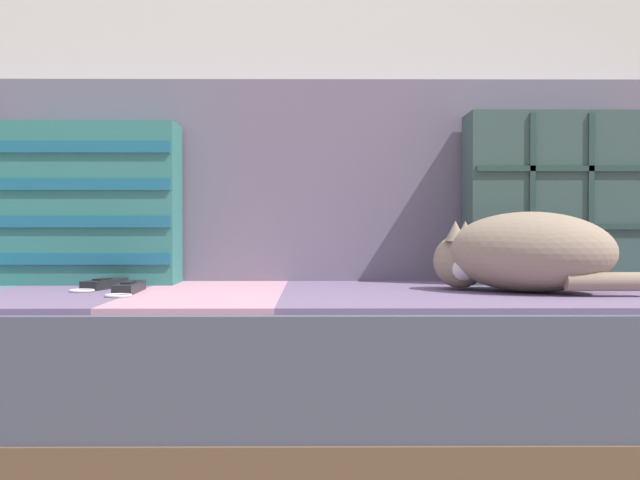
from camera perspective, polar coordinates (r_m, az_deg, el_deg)
name	(u,v)px	position (r m, az deg, el deg)	size (l,w,h in m)	color
couch	(213,381)	(1.63, -7.63, -9.94)	(2.09, 0.79, 0.36)	brown
sofa_backrest	(230,182)	(1.92, -6.45, 4.13)	(2.05, 0.14, 0.46)	slate
throw_pillow_quilted	(552,199)	(1.84, 16.20, 2.84)	(0.38, 0.14, 0.37)	#38514C
throw_pillow_striped	(92,204)	(1.83, -15.92, 2.50)	(0.38, 0.14, 0.35)	#337A70
sleeping_cat	(521,254)	(1.58, 14.09, -0.95)	(0.38, 0.33, 0.15)	gray
game_remote_near	(103,284)	(1.67, -15.18, -3.07)	(0.08, 0.19, 0.02)	black
game_remote_far	(129,288)	(1.57, -13.45, -3.33)	(0.05, 0.21, 0.02)	black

